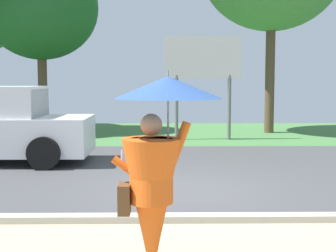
# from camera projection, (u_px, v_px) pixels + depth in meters

# --- Properties ---
(ground_plane) EXTENTS (40.00, 22.00, 0.20)m
(ground_plane) POSITION_uv_depth(u_px,v_px,m) (176.00, 165.00, 11.93)
(ground_plane) COLOR #424244
(monk_pedestrian) EXTENTS (1.11, 1.08, 2.13)m
(monk_pedestrian) POSITION_uv_depth(u_px,v_px,m) (156.00, 170.00, 4.87)
(monk_pedestrian) COLOR #E55B19
(monk_pedestrian) RESTS_ON ground_plane
(roadside_billboard) EXTENTS (2.60, 0.12, 3.50)m
(roadside_billboard) POSITION_uv_depth(u_px,v_px,m) (203.00, 65.00, 16.42)
(roadside_billboard) COLOR slate
(roadside_billboard) RESTS_ON ground_plane
(tree_right_mid) EXTENTS (4.44, 4.44, 6.86)m
(tree_right_mid) POSITION_uv_depth(u_px,v_px,m) (41.00, 8.00, 18.86)
(tree_right_mid) COLOR brown
(tree_right_mid) RESTS_ON ground_plane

